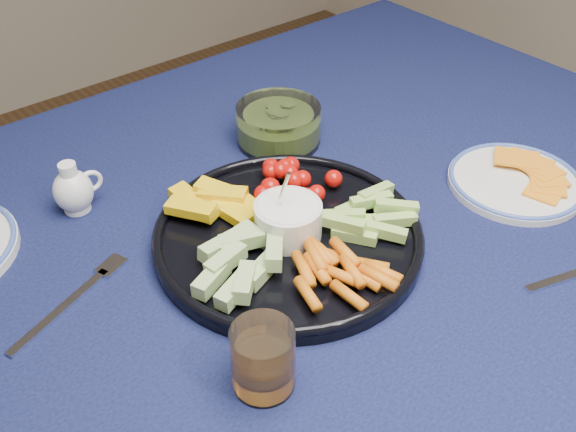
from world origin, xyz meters
TOP-DOWN VIEW (x-y plane):
  - dining_table at (0.00, 0.00)m, footprint 1.67×1.07m
  - crudite_platter at (0.07, -0.02)m, footprint 0.36×0.36m
  - creamer_pitcher at (-0.11, 0.23)m, footprint 0.07×0.06m
  - pickle_bowl at (0.22, 0.19)m, footprint 0.14×0.14m
  - cheese_plate at (0.42, -0.13)m, footprint 0.20×0.20m
  - juice_tumbler at (-0.09, -0.18)m, footprint 0.07×0.07m
  - fork_left at (-0.19, 0.07)m, footprint 0.18×0.08m

SIDE VIEW (x-z plane):
  - dining_table at x=0.00m, z-range 0.29..1.03m
  - fork_left at x=-0.19m, z-range 0.75..0.75m
  - cheese_plate at x=0.42m, z-range 0.74..0.77m
  - crudite_platter at x=0.07m, z-range 0.71..0.82m
  - pickle_bowl at x=0.22m, z-range 0.74..0.81m
  - creamer_pitcher at x=-0.11m, z-range 0.74..0.82m
  - juice_tumbler at x=-0.09m, z-range 0.74..0.82m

